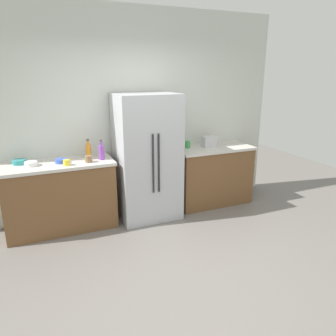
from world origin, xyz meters
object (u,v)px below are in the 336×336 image
Objects in this scene: bottle_b at (88,150)px; cup_a at (188,144)px; toaster at (209,142)px; bottle_a at (102,152)px; cup_d at (213,141)px; cup_c at (89,159)px; refrigerator at (147,157)px; bowl_a at (31,164)px; bowl_c at (19,162)px; bowl_b at (61,161)px; cup_b at (67,163)px.

bottle_b is 2.29× the size of cup_a.
bottle_a is (-1.69, -0.09, 0.02)m from toaster.
toaster is 1.96× the size of cup_d.
cup_c is 2.05m from cup_d.
cup_d is (1.98, 0.03, -0.04)m from bottle_b.
refrigerator reaches higher than cup_d.
cup_c is at bearing -162.74° from bottle_a.
bowl_a is 0.95× the size of bowl_c.
toaster reaches higher than bowl_a.
cup_a is at bearing 6.96° from bottle_a.
cup_d is (1.84, 0.23, -0.05)m from bottle_a.
bowl_b is at bearing -176.45° from cup_a.
cup_d reaches higher than bowl_b.
bottle_a is 1.03m from bowl_c.
cup_b is 0.44m from bowl_a.
bottle_b is at bearing 178.65° from cup_a.
cup_d is at bearing 0.83° from bottle_b.
refrigerator is 21.25× the size of cup_b.
cup_a reaches higher than bowl_c.
toaster is 0.78× the size of bottle_a.
cup_b is 0.89× the size of cup_c.
cup_b is 0.78× the size of cup_d.
refrigerator is at bearing -167.61° from cup_a.
cup_a is (-0.33, 0.07, -0.03)m from toaster.
cup_a is (0.72, 0.16, 0.09)m from refrigerator.
bottle_a is at bearing -173.04° from cup_a.
cup_d is (0.48, 0.06, -0.00)m from cup_a.
cup_b is 2.33m from cup_d.
bottle_b is at bearing 21.94° from bowl_b.
bottle_a reaches higher than cup_b.
refrigerator reaches higher than cup_a.
bottle_b reaches higher than bowl_c.
bowl_b is at bearing -178.91° from toaster.
refrigerator is 1.52m from bowl_a.
cup_a is 1.84m from cup_b.
bowl_b is (0.36, 0.00, -0.00)m from bowl_a.
bowl_a reaches higher than bowl_b.
cup_b is (-1.10, -0.11, 0.07)m from refrigerator.
cup_d is 2.86m from bowl_c.
bowl_a is 1.02× the size of bowl_b.
cup_a is 0.70× the size of bowl_b.
bowl_b is at bearing -16.39° from bowl_c.
bowl_c is (-0.50, 0.15, 0.00)m from bowl_b.
bowl_b is at bearing 174.50° from bottle_a.
cup_c is 0.60× the size of bowl_a.
bowl_a is (-0.41, 0.15, -0.01)m from cup_b.
toaster is at bearing -2.21° from bowl_c.
bottle_a is 2.48× the size of cup_a.
cup_b is (-0.46, -0.10, -0.07)m from bottle_a.
cup_a is 1.15× the size of cup_c.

